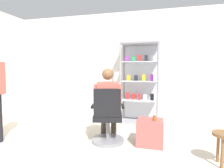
{
  "coord_description": "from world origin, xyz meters",
  "views": [
    {
      "loc": [
        0.89,
        -1.73,
        1.26
      ],
      "look_at": [
        0.0,
        1.65,
        1.0
      ],
      "focal_mm": 29.98,
      "sensor_mm": 36.0,
      "label": 1
    }
  ],
  "objects_px": {
    "seated_shopkeeper": "(108,101)",
    "storage_crate": "(150,132)",
    "display_cabinet_main": "(140,82)",
    "office_chair": "(108,121)",
    "tea_glass": "(155,118)"
  },
  "relations": [
    {
      "from": "seated_shopkeeper",
      "to": "display_cabinet_main",
      "type": "bearing_deg",
      "value": 72.28
    },
    {
      "from": "seated_shopkeeper",
      "to": "storage_crate",
      "type": "distance_m",
      "value": 0.9
    },
    {
      "from": "office_chair",
      "to": "tea_glass",
      "type": "bearing_deg",
      "value": 6.87
    },
    {
      "from": "display_cabinet_main",
      "to": "storage_crate",
      "type": "relative_size",
      "value": 4.39
    },
    {
      "from": "seated_shopkeeper",
      "to": "storage_crate",
      "type": "bearing_deg",
      "value": -2.35
    },
    {
      "from": "seated_shopkeeper",
      "to": "storage_crate",
      "type": "relative_size",
      "value": 2.98
    },
    {
      "from": "display_cabinet_main",
      "to": "seated_shopkeeper",
      "type": "xyz_separation_m",
      "value": [
        -0.42,
        -1.31,
        -0.25
      ]
    },
    {
      "from": "seated_shopkeeper",
      "to": "tea_glass",
      "type": "xyz_separation_m",
      "value": [
        0.82,
        -0.06,
        -0.24
      ]
    },
    {
      "from": "seated_shopkeeper",
      "to": "tea_glass",
      "type": "bearing_deg",
      "value": -4.53
    },
    {
      "from": "storage_crate",
      "to": "office_chair",
      "type": "bearing_deg",
      "value": -169.77
    },
    {
      "from": "office_chair",
      "to": "seated_shopkeeper",
      "type": "distance_m",
      "value": 0.36
    },
    {
      "from": "display_cabinet_main",
      "to": "seated_shopkeeper",
      "type": "relative_size",
      "value": 1.47
    },
    {
      "from": "office_chair",
      "to": "seated_shopkeeper",
      "type": "height_order",
      "value": "seated_shopkeeper"
    },
    {
      "from": "display_cabinet_main",
      "to": "office_chair",
      "type": "relative_size",
      "value": 1.98
    },
    {
      "from": "storage_crate",
      "to": "tea_glass",
      "type": "bearing_deg",
      "value": -25.96
    }
  ]
}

